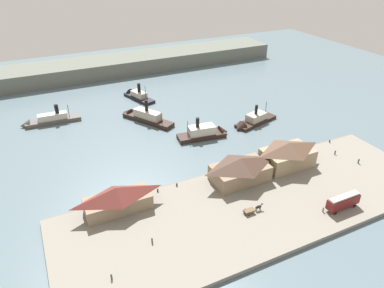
{
  "coord_description": "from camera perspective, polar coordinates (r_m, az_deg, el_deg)",
  "views": [
    {
      "loc": [
        -49.2,
        -83.21,
        63.5
      ],
      "look_at": [
        -2.88,
        14.05,
        2.0
      ],
      "focal_mm": 32.99,
      "sensor_mm": 36.0,
      "label": 1
    }
  ],
  "objects": [
    {
      "name": "ground_plane",
      "position": [
        115.66,
        4.29,
        -3.67
      ],
      "size": [
        320.0,
        320.0,
        0.0
      ],
      "primitive_type": "plane",
      "color": "slate"
    },
    {
      "name": "quay_promenade",
      "position": [
        100.62,
        10.51,
        -9.58
      ],
      "size": [
        110.0,
        36.0,
        1.2
      ],
      "primitive_type": "cube",
      "color": "gray",
      "rests_on": "ground"
    },
    {
      "name": "seawall_edge",
      "position": [
        112.82,
        5.2,
        -4.37
      ],
      "size": [
        110.0,
        0.8,
        1.0
      ],
      "primitive_type": "cube",
      "color": "#666159",
      "rests_on": "ground"
    },
    {
      "name": "ferry_shed_east_terminal",
      "position": [
        96.19,
        -11.96,
        -8.62
      ],
      "size": [
        17.78,
        7.72,
        7.18
      ],
      "color": "#847056",
      "rests_on": "quay_promenade"
    },
    {
      "name": "ferry_shed_customs_shed",
      "position": [
        106.0,
        7.81,
        -4.04
      ],
      "size": [
        17.14,
        10.12,
        7.64
      ],
      "color": "#847056",
      "rests_on": "quay_promenade"
    },
    {
      "name": "ferry_shed_west_terminal",
      "position": [
        115.76,
        15.2,
        -1.56
      ],
      "size": [
        16.18,
        10.15,
        8.27
      ],
      "color": "#998466",
      "rests_on": "quay_promenade"
    },
    {
      "name": "street_tram",
      "position": [
        103.55,
        23.27,
        -8.47
      ],
      "size": [
        9.78,
        2.7,
        4.11
      ],
      "color": "maroon",
      "rests_on": "quay_promenade"
    },
    {
      "name": "horse_cart",
      "position": [
        96.35,
        9.76,
        -10.38
      ],
      "size": [
        5.76,
        1.68,
        1.87
      ],
      "color": "brown",
      "rests_on": "quay_promenade"
    },
    {
      "name": "pedestrian_walking_west",
      "position": [
        126.56,
        25.34,
        -2.52
      ],
      "size": [
        0.44,
        0.44,
        1.79
      ],
      "color": "#3D4C42",
      "rests_on": "quay_promenade"
    },
    {
      "name": "pedestrian_walking_east",
      "position": [
        101.51,
        20.45,
        -9.9
      ],
      "size": [
        0.37,
        0.37,
        1.51
      ],
      "color": "#6B5B4C",
      "rests_on": "quay_promenade"
    },
    {
      "name": "pedestrian_by_tram",
      "position": [
        87.6,
        -6.48,
        -15.2
      ],
      "size": [
        0.39,
        0.39,
        1.57
      ],
      "color": "#4C3D33",
      "rests_on": "quay_promenade"
    },
    {
      "name": "pedestrian_at_waters_edge",
      "position": [
        128.69,
        22.14,
        -1.27
      ],
      "size": [
        0.4,
        0.4,
        1.63
      ],
      "color": "#33384C",
      "rests_on": "quay_promenade"
    },
    {
      "name": "pedestrian_near_west_shed",
      "position": [
        81.79,
        -12.9,
        -20.16
      ],
      "size": [
        0.39,
        0.39,
        1.58
      ],
      "color": "#3D4C42",
      "rests_on": "quay_promenade"
    },
    {
      "name": "mooring_post_east",
      "position": [
        104.62,
        -2.48,
        -6.55
      ],
      "size": [
        0.44,
        0.44,
        0.9
      ],
      "primitive_type": "cylinder",
      "color": "black",
      "rests_on": "quay_promenade"
    },
    {
      "name": "mooring_post_west",
      "position": [
        135.88,
        21.37,
        0.43
      ],
      "size": [
        0.44,
        0.44,
        0.9
      ],
      "primitive_type": "cylinder",
      "color": "black",
      "rests_on": "quay_promenade"
    },
    {
      "name": "mooring_post_center_west",
      "position": [
        102.83,
        -5.57,
        -7.42
      ],
      "size": [
        0.44,
        0.44,
        0.9
      ],
      "primitive_type": "cylinder",
      "color": "black",
      "rests_on": "quay_promenade"
    },
    {
      "name": "ferry_mid_harbor",
      "position": [
        146.16,
        -7.84,
        4.44
      ],
      "size": [
        17.18,
        24.11,
        10.84
      ],
      "color": "black",
      "rests_on": "ground"
    },
    {
      "name": "ferry_approaching_west",
      "position": [
        143.36,
        9.62,
        3.58
      ],
      "size": [
        21.79,
        10.86,
        9.81
      ],
      "color": "black",
      "rests_on": "ground"
    },
    {
      "name": "ferry_moored_east",
      "position": [
        132.16,
        2.33,
        1.83
      ],
      "size": [
        20.12,
        8.04,
        10.18
      ],
      "color": "black",
      "rests_on": "ground"
    },
    {
      "name": "ferry_moored_west",
      "position": [
        153.79,
        -22.36,
        3.57
      ],
      "size": [
        23.43,
        5.83,
        8.93
      ],
      "color": "#514C47",
      "rests_on": "ground"
    },
    {
      "name": "ferry_outer_harbor",
      "position": [
        169.25,
        -9.02,
        7.79
      ],
      "size": [
        10.84,
        19.78,
        9.57
      ],
      "color": "black",
      "rests_on": "ground"
    },
    {
      "name": "far_headland",
      "position": [
        208.07,
        -10.97,
        12.57
      ],
      "size": [
        180.0,
        24.0,
        8.0
      ],
      "primitive_type": "cube",
      "color": "#60665B",
      "rests_on": "ground"
    }
  ]
}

